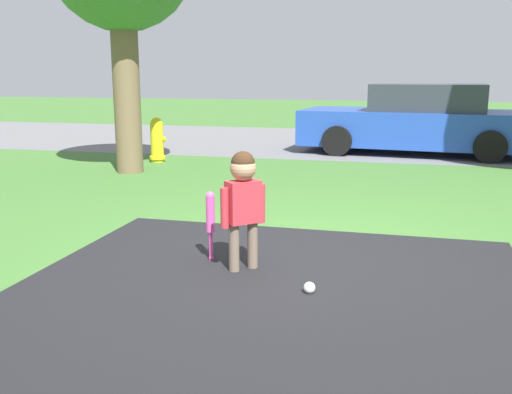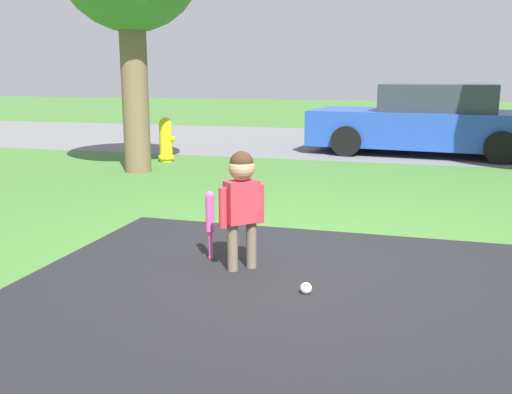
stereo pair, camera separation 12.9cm
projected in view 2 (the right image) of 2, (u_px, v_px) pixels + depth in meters
ground_plane at (302, 262)px, 4.67m from camera, size 60.00×60.00×0.00m
street_strip at (378, 143)px, 12.78m from camera, size 40.00×6.00×0.01m
child at (242, 194)px, 4.37m from camera, size 0.29×0.29×0.94m
baseball_bat at (210, 216)px, 4.66m from camera, size 0.07×0.07×0.58m
sports_ball at (306, 288)px, 3.99m from camera, size 0.08×0.08×0.08m
fire_hydrant at (166, 140)px, 10.00m from camera, size 0.31×0.28×0.78m
parked_car at (429, 122)px, 10.94m from camera, size 4.48×2.33×1.33m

